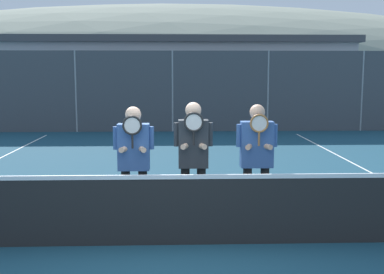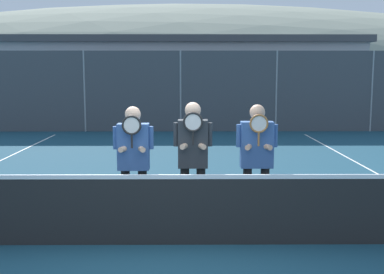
{
  "view_description": "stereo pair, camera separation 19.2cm",
  "coord_description": "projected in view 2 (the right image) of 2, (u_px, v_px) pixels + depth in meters",
  "views": [
    {
      "loc": [
        0.11,
        -6.03,
        2.25
      ],
      "look_at": [
        0.35,
        1.0,
        1.28
      ],
      "focal_mm": 45.0,
      "sensor_mm": 36.0,
      "label": 1
    },
    {
      "loc": [
        0.3,
        -6.04,
        2.25
      ],
      "look_at": [
        0.35,
        1.0,
        1.28
      ],
      "focal_mm": 45.0,
      "sensor_mm": 36.0,
      "label": 2
    }
  ],
  "objects": [
    {
      "name": "hill_distant",
      "position": [
        187.0,
        87.0,
        70.76
      ],
      "size": [
        114.33,
        63.52,
        22.23
      ],
      "color": "gray",
      "rests_on": "ground_plane"
    },
    {
      "name": "clubhouse_building",
      "position": [
        157.0,
        74.0,
        27.18
      ],
      "size": [
        22.7,
        5.5,
        4.1
      ],
      "color": "#9EA3A8",
      "rests_on": "ground_plane"
    },
    {
      "name": "car_left_of_center",
      "position": [
        175.0,
        103.0,
        21.35
      ],
      "size": [
        4.77,
        1.93,
        1.68
      ],
      "color": "slate",
      "rests_on": "ground_plane"
    },
    {
      "name": "fence_back",
      "position": [
        181.0,
        91.0,
        17.93
      ],
      "size": [
        21.55,
        0.06,
        3.01
      ],
      "color": "gray",
      "rests_on": "ground_plane"
    },
    {
      "name": "car_far_left",
      "position": [
        59.0,
        102.0,
        21.16
      ],
      "size": [
        4.62,
        1.9,
        1.83
      ],
      "color": "navy",
      "rests_on": "ground_plane"
    },
    {
      "name": "player_center_right",
      "position": [
        257.0,
        153.0,
        7.02
      ],
      "size": [
        0.6,
        0.34,
        1.77
      ],
      "color": "black",
      "rests_on": "ground_plane"
    },
    {
      "name": "player_leftmost",
      "position": [
        133.0,
        155.0,
        6.91
      ],
      "size": [
        0.58,
        0.34,
        1.75
      ],
      "color": "black",
      "rests_on": "ground_plane"
    },
    {
      "name": "player_center_left",
      "position": [
        193.0,
        153.0,
        6.92
      ],
      "size": [
        0.56,
        0.34,
        1.81
      ],
      "color": "black",
      "rests_on": "ground_plane"
    },
    {
      "name": "car_center",
      "position": [
        288.0,
        102.0,
        20.98
      ],
      "size": [
        4.29,
        1.97,
        1.81
      ],
      "color": "black",
      "rests_on": "ground_plane"
    },
    {
      "name": "tennis_net",
      "position": [
        165.0,
        209.0,
        6.22
      ],
      "size": [
        12.02,
        0.09,
        1.03
      ],
      "color": "gray",
      "rests_on": "ground_plane"
    },
    {
      "name": "ground_plane",
      "position": [
        166.0,
        245.0,
        6.28
      ],
      "size": [
        120.0,
        120.0,
        0.0
      ],
      "primitive_type": "plane",
      "color": "navy"
    }
  ]
}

